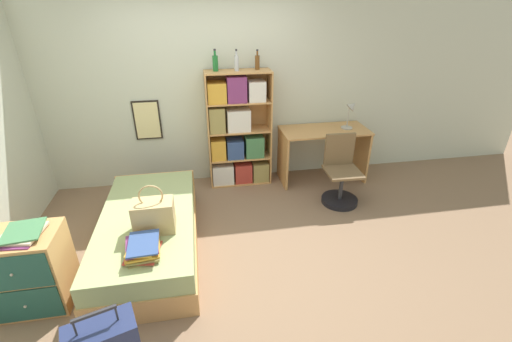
{
  "coord_description": "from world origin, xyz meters",
  "views": [
    {
      "loc": [
        -0.17,
        -3.03,
        2.41
      ],
      "look_at": [
        0.4,
        0.19,
        0.75
      ],
      "focal_mm": 24.0,
      "sensor_mm": 36.0,
      "label": 1
    }
  ],
  "objects_px": {
    "dresser": "(31,270)",
    "bottle_clear": "(257,62)",
    "bookcase": "(237,133)",
    "desk_lamp": "(351,110)",
    "bottle_green": "(215,63)",
    "desk": "(323,145)",
    "book_stack_on_bed": "(143,248)",
    "bottle_brown": "(237,63)",
    "handbag": "(154,215)",
    "magazine_pile_on_dresser": "(23,233)",
    "bed": "(150,232)",
    "desk_chair": "(340,181)"
  },
  "relations": [
    {
      "from": "desk",
      "to": "desk_lamp",
      "type": "bearing_deg",
      "value": -0.58
    },
    {
      "from": "bottle_brown",
      "to": "desk_chair",
      "type": "relative_size",
      "value": 0.3
    },
    {
      "from": "bottle_green",
      "to": "handbag",
      "type": "bearing_deg",
      "value": -114.06
    },
    {
      "from": "bed",
      "to": "dresser",
      "type": "xyz_separation_m",
      "value": [
        -0.9,
        -0.56,
        0.14
      ]
    },
    {
      "from": "bottle_clear",
      "to": "desk",
      "type": "distance_m",
      "value": 1.49
    },
    {
      "from": "bookcase",
      "to": "book_stack_on_bed",
      "type": "bearing_deg",
      "value": -118.37
    },
    {
      "from": "desk_chair",
      "to": "bottle_green",
      "type": "bearing_deg",
      "value": 151.88
    },
    {
      "from": "desk_chair",
      "to": "bottle_brown",
      "type": "bearing_deg",
      "value": 148.36
    },
    {
      "from": "dresser",
      "to": "bottle_clear",
      "type": "bearing_deg",
      "value": 40.43
    },
    {
      "from": "book_stack_on_bed",
      "to": "bottle_green",
      "type": "bearing_deg",
      "value": 67.72
    },
    {
      "from": "handbag",
      "to": "desk",
      "type": "relative_size",
      "value": 0.4
    },
    {
      "from": "bed",
      "to": "desk_chair",
      "type": "distance_m",
      "value": 2.42
    },
    {
      "from": "bookcase",
      "to": "bottle_green",
      "type": "distance_m",
      "value": 0.97
    },
    {
      "from": "magazine_pile_on_dresser",
      "to": "bed",
      "type": "bearing_deg",
      "value": 33.64
    },
    {
      "from": "dresser",
      "to": "magazine_pile_on_dresser",
      "type": "xyz_separation_m",
      "value": [
        0.05,
        -0.0,
        0.38
      ]
    },
    {
      "from": "bottle_brown",
      "to": "desk_lamp",
      "type": "relative_size",
      "value": 0.65
    },
    {
      "from": "handbag",
      "to": "book_stack_on_bed",
      "type": "height_order",
      "value": "handbag"
    },
    {
      "from": "bottle_clear",
      "to": "desk_chair",
      "type": "relative_size",
      "value": 0.28
    },
    {
      "from": "bookcase",
      "to": "desk_lamp",
      "type": "height_order",
      "value": "bookcase"
    },
    {
      "from": "bottle_brown",
      "to": "bottle_clear",
      "type": "relative_size",
      "value": 1.06
    },
    {
      "from": "desk_chair",
      "to": "desk",
      "type": "bearing_deg",
      "value": 91.84
    },
    {
      "from": "dresser",
      "to": "bookcase",
      "type": "distance_m",
      "value": 2.79
    },
    {
      "from": "dresser",
      "to": "bookcase",
      "type": "bearing_deg",
      "value": 43.65
    },
    {
      "from": "book_stack_on_bed",
      "to": "bottle_brown",
      "type": "distance_m",
      "value": 2.53
    },
    {
      "from": "magazine_pile_on_dresser",
      "to": "desk",
      "type": "bearing_deg",
      "value": 29.47
    },
    {
      "from": "bottle_green",
      "to": "desk_lamp",
      "type": "distance_m",
      "value": 1.94
    },
    {
      "from": "bottle_green",
      "to": "bottle_clear",
      "type": "relative_size",
      "value": 1.08
    },
    {
      "from": "dresser",
      "to": "bottle_green",
      "type": "xyz_separation_m",
      "value": [
        1.76,
        1.94,
        1.33
      ]
    },
    {
      "from": "desk",
      "to": "dresser",
      "type": "bearing_deg",
      "value": -150.94
    },
    {
      "from": "desk_chair",
      "to": "bed",
      "type": "bearing_deg",
      "value": -165.96
    },
    {
      "from": "dresser",
      "to": "bottle_green",
      "type": "height_order",
      "value": "bottle_green"
    },
    {
      "from": "desk",
      "to": "handbag",
      "type": "bearing_deg",
      "value": -145.61
    },
    {
      "from": "book_stack_on_bed",
      "to": "bookcase",
      "type": "xyz_separation_m",
      "value": [
        1.06,
        1.96,
        0.24
      ]
    },
    {
      "from": "handbag",
      "to": "magazine_pile_on_dresser",
      "type": "distance_m",
      "value": 1.02
    },
    {
      "from": "bottle_green",
      "to": "desk_lamp",
      "type": "height_order",
      "value": "bottle_green"
    },
    {
      "from": "bed",
      "to": "dresser",
      "type": "bearing_deg",
      "value": -147.94
    },
    {
      "from": "bookcase",
      "to": "handbag",
      "type": "bearing_deg",
      "value": -121.15
    },
    {
      "from": "bookcase",
      "to": "magazine_pile_on_dresser",
      "type": "bearing_deg",
      "value": -135.6
    },
    {
      "from": "handbag",
      "to": "desk_lamp",
      "type": "xyz_separation_m",
      "value": [
        2.57,
        1.51,
        0.43
      ]
    },
    {
      "from": "bookcase",
      "to": "desk",
      "type": "relative_size",
      "value": 1.3
    },
    {
      "from": "desk_lamp",
      "to": "desk_chair",
      "type": "xyz_separation_m",
      "value": [
        -0.34,
        -0.64,
        -0.75
      ]
    },
    {
      "from": "handbag",
      "to": "magazine_pile_on_dresser",
      "type": "relative_size",
      "value": 1.29
    },
    {
      "from": "desk",
      "to": "magazine_pile_on_dresser",
      "type": "bearing_deg",
      "value": -150.53
    },
    {
      "from": "desk",
      "to": "desk_lamp",
      "type": "distance_m",
      "value": 0.61
    },
    {
      "from": "book_stack_on_bed",
      "to": "bottle_brown",
      "type": "relative_size",
      "value": 1.42
    },
    {
      "from": "magazine_pile_on_dresser",
      "to": "bottle_brown",
      "type": "relative_size",
      "value": 1.43
    },
    {
      "from": "bed",
      "to": "handbag",
      "type": "relative_size",
      "value": 3.93
    },
    {
      "from": "bed",
      "to": "bottle_clear",
      "type": "height_order",
      "value": "bottle_clear"
    },
    {
      "from": "magazine_pile_on_dresser",
      "to": "desk",
      "type": "height_order",
      "value": "desk"
    },
    {
      "from": "book_stack_on_bed",
      "to": "magazine_pile_on_dresser",
      "type": "height_order",
      "value": "magazine_pile_on_dresser"
    }
  ]
}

